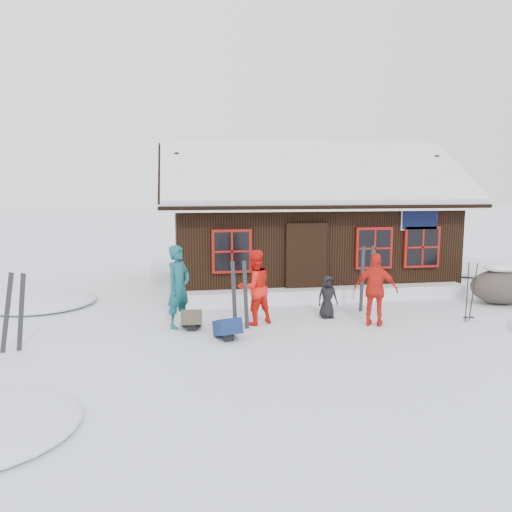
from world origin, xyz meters
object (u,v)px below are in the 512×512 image
(skier_crouched, at_px, (327,297))
(boulder, at_px, (502,285))
(skier_orange_left, at_px, (254,287))
(ski_pair_left, at_px, (14,314))
(skier_teal, at_px, (179,287))
(ski_poles, at_px, (470,293))
(backpack_olive, at_px, (192,322))
(backpack_blue, at_px, (227,331))
(skier_orange_right, at_px, (376,290))

(skier_crouched, xyz_separation_m, boulder, (4.89, 0.61, -0.02))
(skier_orange_left, height_order, ski_pair_left, skier_orange_left)
(boulder, bearing_deg, skier_crouched, -172.87)
(skier_teal, distance_m, ski_poles, 6.50)
(ski_pair_left, distance_m, backpack_olive, 3.43)
(skier_teal, xyz_separation_m, boulder, (8.28, 0.82, -0.41))
(skier_teal, height_order, ski_pair_left, skier_teal)
(skier_teal, xyz_separation_m, skier_orange_left, (1.64, -0.02, -0.07))
(backpack_blue, bearing_deg, ski_pair_left, 168.68)
(boulder, bearing_deg, skier_teal, -174.37)
(skier_crouched, distance_m, ski_poles, 3.18)
(skier_orange_right, height_order, backpack_olive, skier_orange_right)
(skier_orange_left, distance_m, ski_pair_left, 4.76)
(skier_orange_left, xyz_separation_m, skier_crouched, (1.75, 0.22, -0.33))
(ski_poles, bearing_deg, ski_pair_left, -176.79)
(boulder, distance_m, ski_pair_left, 11.44)
(backpack_blue, bearing_deg, skier_teal, 119.78)
(skier_crouched, bearing_deg, skier_orange_right, -51.07)
(boulder, bearing_deg, skier_orange_left, -172.82)
(ski_poles, distance_m, backpack_blue, 5.57)
(skier_crouched, bearing_deg, ski_pair_left, -175.44)
(backpack_olive, bearing_deg, skier_orange_right, -3.27)
(backpack_blue, distance_m, backpack_olive, 1.07)
(skier_orange_right, bearing_deg, skier_teal, 20.66)
(skier_crouched, relative_size, backpack_olive, 1.70)
(ski_poles, bearing_deg, skier_crouched, 165.46)
(skier_teal, bearing_deg, ski_poles, -54.61)
(skier_orange_right, relative_size, backpack_olive, 2.75)
(skier_orange_left, relative_size, backpack_olive, 2.84)
(ski_pair_left, height_order, ski_poles, ski_pair_left)
(skier_teal, distance_m, skier_orange_right, 4.26)
(skier_orange_right, height_order, backpack_blue, skier_orange_right)
(backpack_blue, relative_size, backpack_olive, 1.01)
(backpack_blue, height_order, backpack_olive, backpack_blue)
(skier_orange_left, height_order, skier_crouched, skier_orange_left)
(skier_orange_left, xyz_separation_m, ski_poles, (4.83, -0.57, -0.18))
(skier_orange_left, relative_size, skier_orange_right, 1.03)
(skier_crouched, xyz_separation_m, backpack_blue, (-2.46, -1.21, -0.34))
(boulder, bearing_deg, skier_orange_right, -160.88)
(boulder, height_order, backpack_blue, boulder)
(ski_poles, bearing_deg, skier_orange_right, 179.94)
(skier_orange_right, xyz_separation_m, skier_crouched, (-0.83, 0.80, -0.30))
(skier_teal, height_order, skier_crouched, skier_teal)
(backpack_olive, bearing_deg, ski_pair_left, -161.11)
(ski_pair_left, bearing_deg, skier_orange_right, 10.02)
(backpack_blue, bearing_deg, backpack_olive, 116.18)
(boulder, height_order, ski_pair_left, ski_pair_left)
(boulder, distance_m, backpack_olive, 8.09)
(skier_orange_left, bearing_deg, backpack_olive, -16.62)
(skier_orange_right, relative_size, ski_poles, 1.16)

